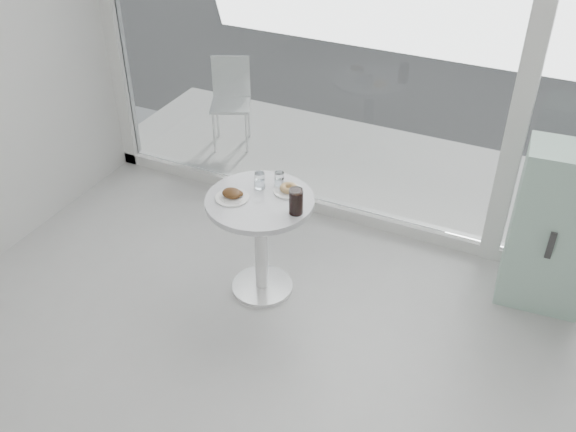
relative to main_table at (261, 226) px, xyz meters
The scene contains 10 objects.
storefront 1.70m from the main_table, 62.44° to the left, with size 5.00×0.14×3.00m.
main_table is the anchor object (origin of this frame).
patio_deck 2.03m from the main_table, 75.26° to the left, with size 5.60×1.60×0.05m, color silver.
mint_cabinet 1.94m from the main_table, 22.61° to the left, with size 0.57×0.41×1.18m.
patio_chair 2.16m from the main_table, 124.80° to the left, with size 0.48×0.48×0.84m.
plate_fritter 0.30m from the main_table, 156.36° to the right, with size 0.22×0.22×0.07m.
plate_donut 0.32m from the main_table, 49.40° to the left, with size 0.20×0.20×0.05m.
water_tumbler_a 0.30m from the main_table, 116.77° to the left, with size 0.07×0.07×0.11m.
water_tumbler_b 0.33m from the main_table, 76.31° to the left, with size 0.07×0.07×0.11m.
cola_glass 0.42m from the main_table, ahead, with size 0.09×0.09×0.17m.
Camera 1 is at (1.17, -1.18, 3.08)m, focal length 40.00 mm.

